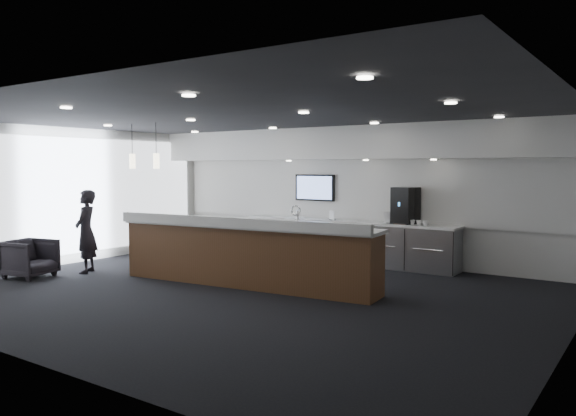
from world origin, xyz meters
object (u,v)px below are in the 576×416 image
Objects in this scene: armchair at (30,258)px; lounge_guest at (86,231)px; coffee_machine at (406,206)px; service_counter at (246,254)px.

lounge_guest is at bearing -38.62° from armchair.
lounge_guest is at bearing -131.67° from coffee_machine.
armchair is at bearing -128.33° from coffee_machine.
coffee_machine is 6.57m from lounge_guest.
armchair is (-5.59, -5.01, -0.96)m from coffee_machine.
service_counter is 6.72× the size of coffee_machine.
lounge_guest is (-3.43, -0.85, 0.26)m from service_counter.
coffee_machine is 0.93× the size of armchair.
service_counter is at bearing -77.33° from armchair.
armchair is (-3.90, -1.78, -0.20)m from service_counter.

